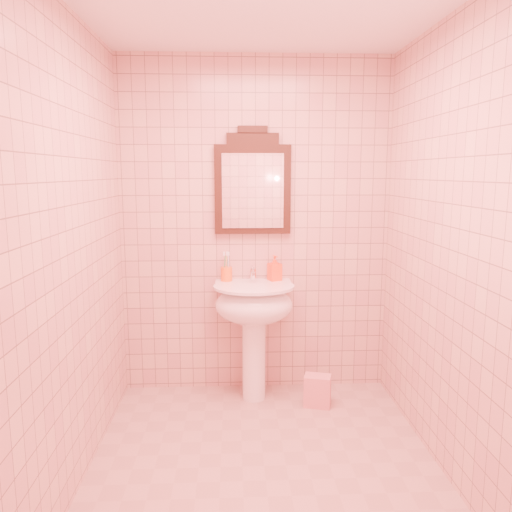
{
  "coord_description": "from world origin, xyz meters",
  "views": [
    {
      "loc": [
        -0.17,
        -2.61,
        1.66
      ],
      "look_at": [
        -0.02,
        0.55,
        1.13
      ],
      "focal_mm": 35.0,
      "sensor_mm": 36.0,
      "label": 1
    }
  ],
  "objects_px": {
    "pedestal_sink": "(254,312)",
    "mirror": "(253,185)",
    "toothbrush_cup": "(226,274)",
    "soap_dispenser": "(275,268)",
    "towel": "(317,391)"
  },
  "relations": [
    {
      "from": "soap_dispenser",
      "to": "pedestal_sink",
      "type": "bearing_deg",
      "value": -157.86
    },
    {
      "from": "pedestal_sink",
      "to": "mirror",
      "type": "distance_m",
      "value": 0.93
    },
    {
      "from": "pedestal_sink",
      "to": "soap_dispenser",
      "type": "xyz_separation_m",
      "value": [
        0.16,
        0.15,
        0.3
      ]
    },
    {
      "from": "mirror",
      "to": "toothbrush_cup",
      "type": "distance_m",
      "value": 0.69
    },
    {
      "from": "toothbrush_cup",
      "to": "soap_dispenser",
      "type": "height_order",
      "value": "toothbrush_cup"
    },
    {
      "from": "mirror",
      "to": "towel",
      "type": "relative_size",
      "value": 3.43
    },
    {
      "from": "toothbrush_cup",
      "to": "soap_dispenser",
      "type": "relative_size",
      "value": 1.02
    },
    {
      "from": "mirror",
      "to": "towel",
      "type": "distance_m",
      "value": 1.56
    },
    {
      "from": "soap_dispenser",
      "to": "toothbrush_cup",
      "type": "bearing_deg",
      "value": 159.15
    },
    {
      "from": "toothbrush_cup",
      "to": "soap_dispenser",
      "type": "bearing_deg",
      "value": 0.63
    },
    {
      "from": "pedestal_sink",
      "to": "toothbrush_cup",
      "type": "xyz_separation_m",
      "value": [
        -0.2,
        0.15,
        0.26
      ]
    },
    {
      "from": "toothbrush_cup",
      "to": "soap_dispenser",
      "type": "xyz_separation_m",
      "value": [
        0.36,
        0.0,
        0.04
      ]
    },
    {
      "from": "mirror",
      "to": "soap_dispenser",
      "type": "height_order",
      "value": "mirror"
    },
    {
      "from": "mirror",
      "to": "towel",
      "type": "xyz_separation_m",
      "value": [
        0.45,
        -0.34,
        -1.46
      ]
    },
    {
      "from": "mirror",
      "to": "soap_dispenser",
      "type": "bearing_deg",
      "value": -16.32
    }
  ]
}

